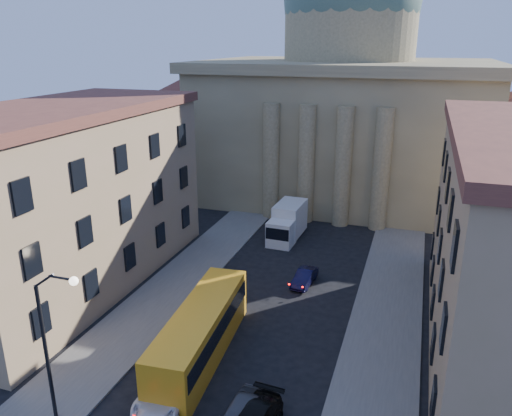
{
  "coord_description": "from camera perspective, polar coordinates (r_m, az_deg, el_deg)",
  "views": [
    {
      "loc": [
        9.6,
        -9.28,
        19.3
      ],
      "look_at": [
        -0.26,
        20.24,
        8.85
      ],
      "focal_mm": 35.0,
      "sensor_mm": 36.0,
      "label": 1
    }
  ],
  "objects": [
    {
      "name": "sidewalk_left",
      "position": [
        37.97,
        -13.3,
        -12.42
      ],
      "size": [
        5.0,
        60.0,
        0.15
      ],
      "primitive_type": "cube",
      "color": "#595651",
      "rests_on": "ground"
    },
    {
      "name": "sidewalk_right",
      "position": [
        33.39,
        13.78,
        -17.21
      ],
      "size": [
        5.0,
        60.0,
        0.15
      ],
      "primitive_type": "cube",
      "color": "#595651",
      "rests_on": "ground"
    },
    {
      "name": "church",
      "position": [
        65.88,
        10.18,
        11.8
      ],
      "size": [
        68.02,
        28.76,
        36.6
      ],
      "color": "olive",
      "rests_on": "ground"
    },
    {
      "name": "building_left",
      "position": [
        42.75,
        -21.01,
        1.16
      ],
      "size": [
        11.6,
        26.6,
        14.7
      ],
      "color": "#A17F5E",
      "rests_on": "ground"
    },
    {
      "name": "street_lamp",
      "position": [
        27.74,
        -22.3,
        -13.34
      ],
      "size": [
        2.62,
        0.44,
        8.83
      ],
      "color": "black",
      "rests_on": "ground"
    },
    {
      "name": "car_left_mid",
      "position": [
        30.17,
        -10.12,
        -19.64
      ],
      "size": [
        3.34,
        5.96,
        1.58
      ],
      "primitive_type": "imported",
      "rotation": [
        0.0,
        0.0,
        0.13
      ],
      "color": "silver",
      "rests_on": "ground"
    },
    {
      "name": "car_right_distant",
      "position": [
        42.08,
        5.56,
        -7.9
      ],
      "size": [
        1.67,
        3.85,
        1.23
      ],
      "primitive_type": "imported",
      "rotation": [
        0.0,
        0.0,
        -0.1
      ],
      "color": "black",
      "rests_on": "ground"
    },
    {
      "name": "city_bus",
      "position": [
        32.74,
        -6.35,
        -13.84
      ],
      "size": [
        3.66,
        12.19,
        3.39
      ],
      "rotation": [
        0.0,
        0.0,
        0.08
      ],
      "color": "orange",
      "rests_on": "ground"
    },
    {
      "name": "box_truck",
      "position": [
        51.01,
        3.59,
        -1.7
      ],
      "size": [
        2.77,
        6.5,
        3.52
      ],
      "rotation": [
        0.0,
        0.0,
        -0.04
      ],
      "color": "silver",
      "rests_on": "ground"
    }
  ]
}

